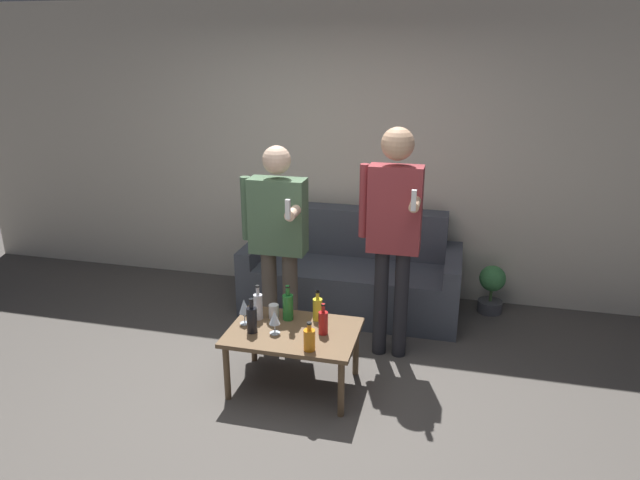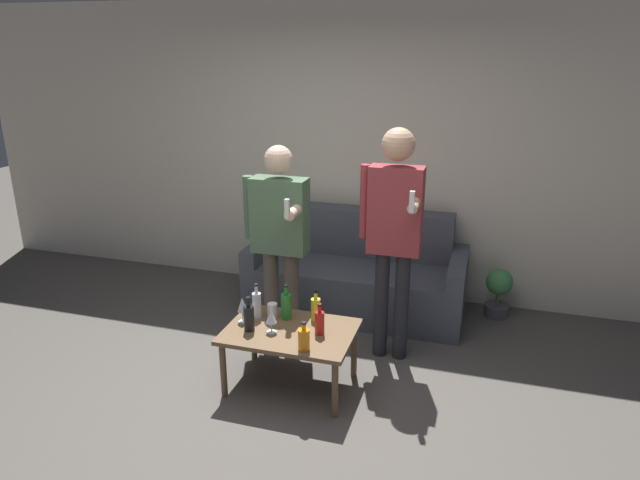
% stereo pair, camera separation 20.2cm
% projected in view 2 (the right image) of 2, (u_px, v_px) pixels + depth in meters
% --- Properties ---
extents(ground_plane, '(16.00, 16.00, 0.00)m').
position_uv_depth(ground_plane, '(260.00, 427.00, 3.61)').
color(ground_plane, '#514C47').
extents(wall_back, '(8.00, 0.06, 2.70)m').
position_uv_depth(wall_back, '(352.00, 153.00, 5.28)').
color(wall_back, beige).
rests_on(wall_back, ground_plane).
extents(couch, '(1.90, 0.81, 0.88)m').
position_uv_depth(couch, '(357.00, 276.00, 5.16)').
color(couch, '#474C56').
rests_on(couch, ground_plane).
extents(coffee_table, '(0.89, 0.62, 0.44)m').
position_uv_depth(coffee_table, '(290.00, 336.00, 3.94)').
color(coffee_table, brown).
rests_on(coffee_table, ground_plane).
extents(bottle_orange, '(0.08, 0.08, 0.26)m').
position_uv_depth(bottle_orange, '(286.00, 305.00, 4.05)').
color(bottle_orange, '#23752D').
rests_on(bottle_orange, coffee_table).
extents(bottle_green, '(0.07, 0.07, 0.25)m').
position_uv_depth(bottle_green, '(249.00, 317.00, 3.88)').
color(bottle_green, black).
rests_on(bottle_green, coffee_table).
extents(bottle_dark, '(0.07, 0.07, 0.22)m').
position_uv_depth(bottle_dark, '(320.00, 322.00, 3.84)').
color(bottle_dark, '#B21E1E').
rests_on(bottle_dark, coffee_table).
extents(bottle_yellow, '(0.07, 0.07, 0.22)m').
position_uv_depth(bottle_yellow, '(316.00, 308.00, 4.04)').
color(bottle_yellow, yellow).
rests_on(bottle_yellow, coffee_table).
extents(bottle_red, '(0.08, 0.08, 0.20)m').
position_uv_depth(bottle_red, '(304.00, 339.00, 3.64)').
color(bottle_red, orange).
rests_on(bottle_red, coffee_table).
extents(bottle_clear, '(0.06, 0.06, 0.26)m').
position_uv_depth(bottle_clear, '(257.00, 304.00, 4.07)').
color(bottle_clear, silver).
rests_on(bottle_clear, coffee_table).
extents(wine_glass_near, '(0.07, 0.07, 0.19)m').
position_uv_depth(wine_glass_near, '(242.00, 305.00, 3.99)').
color(wine_glass_near, silver).
rests_on(wine_glass_near, coffee_table).
extents(wine_glass_far, '(0.07, 0.07, 0.17)m').
position_uv_depth(wine_glass_far, '(271.00, 317.00, 3.85)').
color(wine_glass_far, silver).
rests_on(wine_glass_far, coffee_table).
extents(cup_on_table, '(0.07, 0.07, 0.10)m').
position_uv_depth(cup_on_table, '(272.00, 310.00, 4.09)').
color(cup_on_table, white).
rests_on(cup_on_table, coffee_table).
extents(person_standing_left, '(0.51, 0.42, 1.60)m').
position_uv_depth(person_standing_left, '(279.00, 232.00, 4.38)').
color(person_standing_left, brown).
rests_on(person_standing_left, ground_plane).
extents(person_standing_right, '(0.45, 0.44, 1.76)m').
position_uv_depth(person_standing_right, '(394.00, 225.00, 4.11)').
color(person_standing_right, '#232328').
rests_on(person_standing_right, ground_plane).
extents(potted_plant, '(0.23, 0.23, 0.44)m').
position_uv_depth(potted_plant, '(499.00, 290.00, 5.02)').
color(potted_plant, '#4C4C51').
rests_on(potted_plant, ground_plane).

